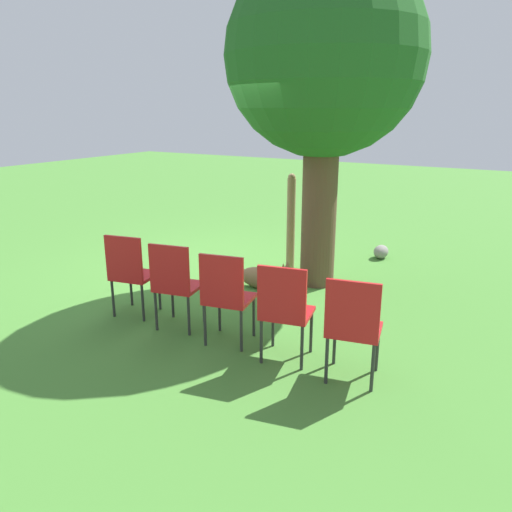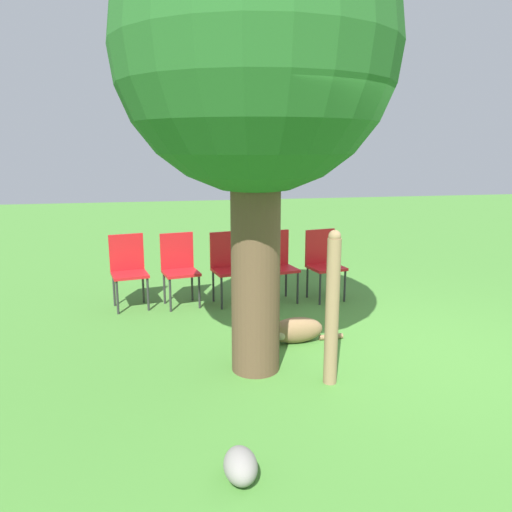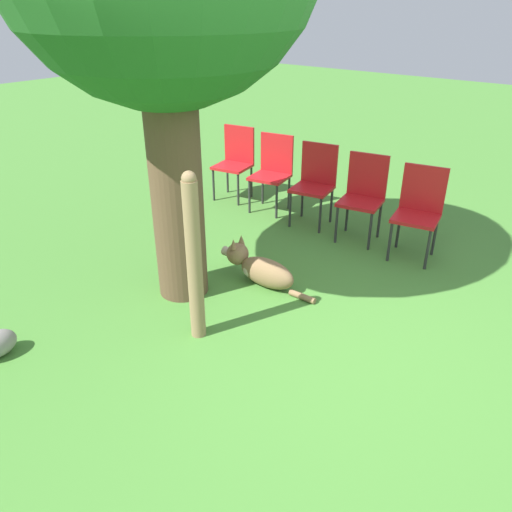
{
  "view_description": "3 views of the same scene",
  "coord_description": "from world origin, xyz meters",
  "px_view_note": "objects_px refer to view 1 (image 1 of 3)",
  "views": [
    {
      "loc": [
        5.75,
        3.73,
        2.26
      ],
      "look_at": [
        1.07,
        1.01,
        0.64
      ],
      "focal_mm": 35.0,
      "sensor_mm": 36.0,
      "label": 1
    },
    {
      "loc": [
        -4.41,
        2.11,
        2.06
      ],
      "look_at": [
        -0.23,
        1.28,
        1.12
      ],
      "focal_mm": 35.0,
      "sensor_mm": 36.0,
      "label": 2
    },
    {
      "loc": [
        -2.79,
        -1.79,
        2.44
      ],
      "look_at": [
        0.35,
        0.77,
        0.34
      ],
      "focal_mm": 35.0,
      "sensor_mm": 36.0,
      "label": 3
    }
  ],
  "objects_px": {
    "red_chair_3": "(285,307)",
    "dog": "(266,278)",
    "red_chair_0": "(130,270)",
    "red_chair_2": "(226,293)",
    "fence_post": "(291,222)",
    "red_chair_1": "(175,281)",
    "oak_tree": "(325,60)",
    "red_chair_4": "(353,324)"
  },
  "relations": [
    {
      "from": "red_chair_0",
      "to": "red_chair_3",
      "type": "distance_m",
      "value": 1.96
    },
    {
      "from": "fence_post",
      "to": "red_chair_1",
      "type": "height_order",
      "value": "fence_post"
    },
    {
      "from": "oak_tree",
      "to": "red_chair_4",
      "type": "height_order",
      "value": "oak_tree"
    },
    {
      "from": "oak_tree",
      "to": "red_chair_2",
      "type": "distance_m",
      "value": 3.09
    },
    {
      "from": "red_chair_1",
      "to": "dog",
      "type": "bearing_deg",
      "value": -19.63
    },
    {
      "from": "red_chair_0",
      "to": "red_chair_1",
      "type": "relative_size",
      "value": 1.0
    },
    {
      "from": "fence_post",
      "to": "red_chair_0",
      "type": "xyz_separation_m",
      "value": [
        2.45,
        -0.75,
        -0.15
      ]
    },
    {
      "from": "red_chair_1",
      "to": "red_chair_3",
      "type": "xyz_separation_m",
      "value": [
        0.06,
        1.3,
        0.0
      ]
    },
    {
      "from": "red_chair_0",
      "to": "red_chair_4",
      "type": "height_order",
      "value": "same"
    },
    {
      "from": "oak_tree",
      "to": "red_chair_3",
      "type": "distance_m",
      "value": 3.17
    },
    {
      "from": "oak_tree",
      "to": "red_chair_4",
      "type": "bearing_deg",
      "value": 30.01
    },
    {
      "from": "red_chair_2",
      "to": "red_chair_3",
      "type": "height_order",
      "value": "same"
    },
    {
      "from": "red_chair_2",
      "to": "fence_post",
      "type": "bearing_deg",
      "value": 1.38
    },
    {
      "from": "oak_tree",
      "to": "fence_post",
      "type": "xyz_separation_m",
      "value": [
        -0.4,
        -0.6,
        -2.1
      ]
    },
    {
      "from": "red_chair_2",
      "to": "red_chair_3",
      "type": "xyz_separation_m",
      "value": [
        0.03,
        0.65,
        0.0
      ]
    },
    {
      "from": "red_chair_1",
      "to": "red_chair_2",
      "type": "relative_size",
      "value": 1.0
    },
    {
      "from": "oak_tree",
      "to": "dog",
      "type": "height_order",
      "value": "oak_tree"
    },
    {
      "from": "oak_tree",
      "to": "red_chair_2",
      "type": "relative_size",
      "value": 4.27
    },
    {
      "from": "red_chair_0",
      "to": "red_chair_4",
      "type": "bearing_deg",
      "value": -103.73
    },
    {
      "from": "red_chair_0",
      "to": "fence_post",
      "type": "bearing_deg",
      "value": -27.99
    },
    {
      "from": "dog",
      "to": "red_chair_2",
      "type": "bearing_deg",
      "value": -76.98
    },
    {
      "from": "red_chair_3",
      "to": "red_chair_4",
      "type": "height_order",
      "value": "same"
    },
    {
      "from": "oak_tree",
      "to": "red_chair_1",
      "type": "height_order",
      "value": "oak_tree"
    },
    {
      "from": "oak_tree",
      "to": "dog",
      "type": "distance_m",
      "value": 2.73
    },
    {
      "from": "oak_tree",
      "to": "red_chair_0",
      "type": "height_order",
      "value": "oak_tree"
    },
    {
      "from": "fence_post",
      "to": "red_chair_3",
      "type": "relative_size",
      "value": 1.46
    },
    {
      "from": "fence_post",
      "to": "red_chair_4",
      "type": "relative_size",
      "value": 1.46
    },
    {
      "from": "dog",
      "to": "oak_tree",
      "type": "bearing_deg",
      "value": 47.93
    },
    {
      "from": "oak_tree",
      "to": "red_chair_2",
      "type": "bearing_deg",
      "value": -1.24
    },
    {
      "from": "fence_post",
      "to": "red_chair_1",
      "type": "xyz_separation_m",
      "value": [
        2.49,
        -0.1,
        -0.15
      ]
    },
    {
      "from": "red_chair_0",
      "to": "red_chair_2",
      "type": "xyz_separation_m",
      "value": [
        0.06,
        1.3,
        0.0
      ]
    },
    {
      "from": "oak_tree",
      "to": "red_chair_0",
      "type": "bearing_deg",
      "value": -33.33
    },
    {
      "from": "red_chair_3",
      "to": "dog",
      "type": "bearing_deg",
      "value": 22.86
    },
    {
      "from": "red_chair_2",
      "to": "dog",
      "type": "bearing_deg",
      "value": 3.99
    },
    {
      "from": "red_chair_1",
      "to": "red_chair_2",
      "type": "xyz_separation_m",
      "value": [
        0.03,
        0.65,
        0.0
      ]
    },
    {
      "from": "oak_tree",
      "to": "red_chair_0",
      "type": "relative_size",
      "value": 4.27
    },
    {
      "from": "red_chair_0",
      "to": "red_chair_2",
      "type": "height_order",
      "value": "same"
    },
    {
      "from": "fence_post",
      "to": "red_chair_0",
      "type": "height_order",
      "value": "fence_post"
    },
    {
      "from": "oak_tree",
      "to": "red_chair_3",
      "type": "relative_size",
      "value": 4.27
    },
    {
      "from": "red_chair_1",
      "to": "red_chair_0",
      "type": "bearing_deg",
      "value": 76.27
    },
    {
      "from": "fence_post",
      "to": "red_chair_4",
      "type": "height_order",
      "value": "fence_post"
    },
    {
      "from": "oak_tree",
      "to": "red_chair_3",
      "type": "height_order",
      "value": "oak_tree"
    }
  ]
}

